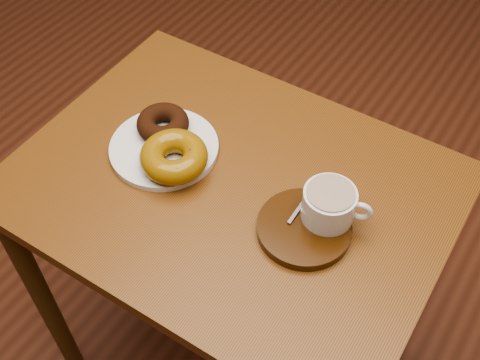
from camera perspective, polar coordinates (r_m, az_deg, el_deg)
The scene contains 8 objects.
ground at distance 1.83m, azimuth 1.87°, elevation -8.86°, with size 6.00×6.00×0.00m, color brown.
cafe_table at distance 1.18m, azimuth -0.81°, elevation -3.83°, with size 0.79×0.60×0.73m.
donut_plate at distance 1.15m, azimuth -7.21°, elevation 3.05°, with size 0.21×0.21×0.01m, color white.
donut_cinnamon at distance 1.16m, azimuth -7.33°, elevation 5.34°, with size 0.10×0.10×0.04m, color black.
donut_caramel at distance 1.09m, azimuth -6.29°, elevation 2.24°, with size 0.14×0.14×0.05m.
saucer at distance 1.02m, azimuth 6.09°, elevation -4.57°, with size 0.16×0.16×0.02m, color #331907.
coffee_cup at distance 1.01m, azimuth 8.52°, elevation -2.29°, with size 0.12×0.09×0.06m.
teaspoon at distance 1.06m, azimuth 6.71°, elevation -1.12°, with size 0.02×0.11×0.01m.
Camera 1 is at (0.47, -0.82, 1.57)m, focal length 45.00 mm.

